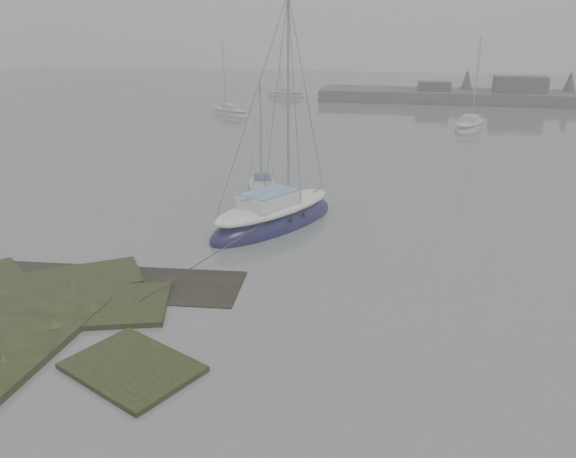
# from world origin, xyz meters

# --- Properties ---
(ground) EXTENTS (160.00, 160.00, 0.00)m
(ground) POSITION_xyz_m (0.00, 30.00, 0.00)
(ground) COLOR slate
(ground) RESTS_ON ground
(sailboat_main) EXTENTS (6.07, 8.17, 11.14)m
(sailboat_main) POSITION_xyz_m (1.49, 11.98, 0.35)
(sailboat_main) COLOR #13123B
(sailboat_main) RESTS_ON ground
(sailboat_white) EXTENTS (2.97, 4.95, 6.64)m
(sailboat_white) POSITION_xyz_m (-0.41, 17.03, 0.21)
(sailboat_white) COLOR silver
(sailboat_white) RESTS_ON ground
(sailboat_far_a) EXTENTS (5.63, 4.50, 7.79)m
(sailboat_far_a) POSITION_xyz_m (-11.29, 44.76, 0.24)
(sailboat_far_a) COLOR silver
(sailboat_far_a) RESTS_ON ground
(sailboat_far_b) EXTENTS (3.83, 6.53, 8.76)m
(sailboat_far_b) POSITION_xyz_m (12.76, 41.03, 0.27)
(sailboat_far_b) COLOR #9EA4A8
(sailboat_far_b) RESTS_ON ground
(sailboat_far_c) EXTENTS (5.64, 2.43, 7.72)m
(sailboat_far_c) POSITION_xyz_m (-9.19, 62.45, 0.24)
(sailboat_far_c) COLOR #A9ADB2
(sailboat_far_c) RESTS_ON ground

